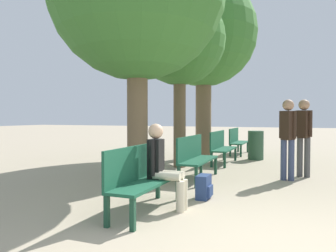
# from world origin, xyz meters

# --- Properties ---
(ground_plane) EXTENTS (80.00, 80.00, 0.00)m
(ground_plane) POSITION_xyz_m (0.00, 0.00, 0.00)
(ground_plane) COLOR tan
(bench_row_0) EXTENTS (0.45, 1.65, 0.94)m
(bench_row_0) POSITION_xyz_m (-1.87, 0.75, 0.53)
(bench_row_0) COLOR #195138
(bench_row_0) RESTS_ON ground_plane
(bench_row_1) EXTENTS (0.45, 1.65, 0.94)m
(bench_row_1) POSITION_xyz_m (-1.87, 3.33, 0.53)
(bench_row_1) COLOR #195138
(bench_row_1) RESTS_ON ground_plane
(bench_row_2) EXTENTS (0.45, 1.65, 0.94)m
(bench_row_2) POSITION_xyz_m (-1.87, 5.90, 0.53)
(bench_row_2) COLOR #195138
(bench_row_2) RESTS_ON ground_plane
(bench_row_3) EXTENTS (0.45, 1.65, 0.94)m
(bench_row_3) POSITION_xyz_m (-1.87, 8.48, 0.53)
(bench_row_3) COLOR #195138
(bench_row_3) RESTS_ON ground_plane
(tree_row_1) EXTENTS (2.45, 2.45, 4.65)m
(tree_row_1) POSITION_xyz_m (-2.77, 4.85, 3.38)
(tree_row_1) COLOR brown
(tree_row_1) RESTS_ON ground_plane
(tree_row_2) EXTENTS (3.53, 3.53, 5.90)m
(tree_row_2) POSITION_xyz_m (-2.77, 7.21, 4.08)
(tree_row_2) COLOR brown
(tree_row_2) RESTS_ON ground_plane
(person_seated) EXTENTS (0.59, 0.33, 1.25)m
(person_seated) POSITION_xyz_m (-1.64, 0.99, 0.67)
(person_seated) COLOR beige
(person_seated) RESTS_ON ground_plane
(backpack) EXTENTS (0.23, 0.34, 0.39)m
(backpack) POSITION_xyz_m (-1.23, 1.78, 0.19)
(backpack) COLOR navy
(backpack) RESTS_ON ground_plane
(pedestrian_near) EXTENTS (0.35, 0.30, 1.72)m
(pedestrian_near) POSITION_xyz_m (-0.00, 3.95, 0.99)
(pedestrian_near) COLOR #384260
(pedestrian_near) RESTS_ON ground_plane
(pedestrian_mid) EXTENTS (0.35, 0.30, 1.74)m
(pedestrian_mid) POSITION_xyz_m (0.32, 4.51, 1.00)
(pedestrian_mid) COLOR #4C4C4C
(pedestrian_mid) RESTS_ON ground_plane
(trash_bin) EXTENTS (0.48, 0.48, 0.91)m
(trash_bin) POSITION_xyz_m (-1.05, 7.18, 0.45)
(trash_bin) COLOR #2D5138
(trash_bin) RESTS_ON ground_plane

